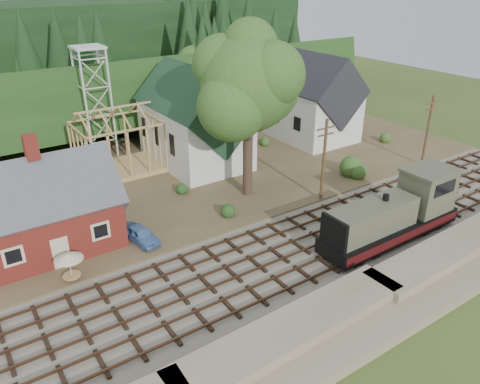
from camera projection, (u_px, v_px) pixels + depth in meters
ground at (300, 249)px, 36.44m from camera, size 140.00×140.00×0.00m
embankment at (386, 309)px, 30.10m from camera, size 64.00×5.00×1.60m
railroad_bed at (300, 248)px, 36.40m from camera, size 64.00×11.00×0.16m
village_flat at (189, 172)px, 49.80m from camera, size 64.00×26.00×0.30m
hillside at (110, 119)px, 67.76m from camera, size 70.00×28.96×12.74m
ridge at (77, 96)px, 79.70m from camera, size 80.00×20.00×12.00m
depot at (44, 212)px, 35.15m from camera, size 10.80×7.41×9.00m
church at (196, 120)px, 49.88m from camera, size 8.40×15.17×13.00m
farmhouse at (312, 102)px, 57.61m from camera, size 8.40×10.80×10.60m
timber_frame at (118, 145)px, 48.40m from camera, size 8.20×6.20×6.99m
lattice_tower at (90, 69)px, 49.94m from camera, size 3.20×3.20×12.12m
big_tree at (249, 90)px, 40.63m from camera, size 10.90×8.40×14.70m
telegraph_pole_near at (324, 160)px, 42.02m from camera, size 2.20×0.28×8.00m
telegraph_pole_far at (428, 130)px, 49.61m from camera, size 2.20×0.28×8.00m
locomotive at (396, 214)px, 36.87m from camera, size 12.89×3.22×5.13m
car_blue at (141, 234)px, 36.62m from camera, size 2.19×4.02×1.30m
car_red at (348, 132)px, 59.75m from camera, size 4.15×2.02×1.14m
patio_set at (69, 258)px, 31.55m from camera, size 1.95×1.95×2.17m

